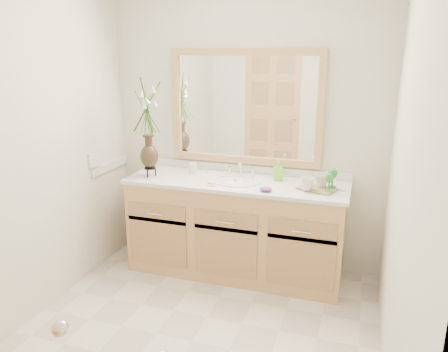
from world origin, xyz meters
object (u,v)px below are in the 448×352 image
(tumbler, at_px, (193,168))
(soap_bottle, at_px, (278,172))
(tray, at_px, (317,189))
(flower_vase, at_px, (147,118))

(tumbler, xyz_separation_m, soap_bottle, (0.75, 0.02, 0.03))
(tumbler, distance_m, soap_bottle, 0.75)
(tray, bearing_deg, flower_vase, -156.57)
(flower_vase, relative_size, soap_bottle, 5.09)
(tumbler, height_order, soap_bottle, soap_bottle)
(flower_vase, xyz_separation_m, tray, (1.41, 0.05, -0.50))
(soap_bottle, bearing_deg, tumbler, 159.92)
(flower_vase, xyz_separation_m, soap_bottle, (1.07, 0.22, -0.43))
(tray, bearing_deg, soap_bottle, 174.88)
(soap_bottle, bearing_deg, flower_vase, 170.08)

